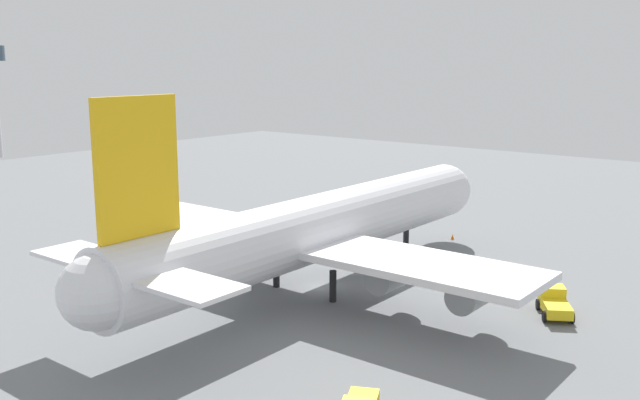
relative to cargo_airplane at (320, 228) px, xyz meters
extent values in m
plane|color=slate|center=(0.02, 0.00, -6.42)|extent=(237.99, 237.99, 0.00)
cylinder|color=silver|center=(0.02, 0.00, 0.12)|extent=(53.31, 6.76, 6.76)
sphere|color=silver|center=(26.68, 0.00, 0.12)|extent=(6.62, 6.62, 6.62)
sphere|color=silver|center=(-26.64, 0.00, 0.12)|extent=(5.74, 5.74, 5.74)
cube|color=yellow|center=(-22.37, 0.00, 8.90)|extent=(7.46, 0.50, 10.81)
cube|color=silver|center=(-23.44, -5.37, 1.13)|extent=(4.80, 10.14, 0.36)
cube|color=silver|center=(-23.44, 5.37, 1.13)|extent=(4.80, 10.14, 0.36)
cube|color=silver|center=(-2.65, -13.25, -0.90)|extent=(9.06, 22.45, 0.70)
cube|color=silver|center=(-2.65, 13.25, -0.90)|extent=(9.06, 22.45, 0.70)
cylinder|color=gray|center=(-1.65, -9.88, -2.66)|extent=(5.41, 2.84, 2.84)
cylinder|color=gray|center=(-1.65, -18.19, -2.66)|extent=(5.41, 2.84, 2.84)
cylinder|color=gray|center=(-1.65, 9.88, -2.66)|extent=(5.41, 2.84, 2.84)
cylinder|color=gray|center=(-1.65, 18.19, -2.66)|extent=(5.41, 2.84, 2.84)
cylinder|color=black|center=(17.08, 0.00, -4.84)|extent=(0.70, 0.70, 3.16)
cylinder|color=black|center=(-2.65, -3.72, -4.84)|extent=(0.70, 0.70, 3.16)
cylinder|color=black|center=(-2.65, 3.72, -4.84)|extent=(0.70, 0.70, 3.16)
cube|color=yellow|center=(8.29, -21.46, -4.97)|extent=(2.81, 2.94, 1.86)
cube|color=yellow|center=(6.06, -22.81, -5.43)|extent=(4.00, 3.66, 0.96)
cylinder|color=black|center=(8.89, -22.53, -5.90)|extent=(1.03, 0.78, 1.03)
cylinder|color=black|center=(7.62, -20.43, -5.90)|extent=(1.03, 0.78, 1.03)
cylinder|color=black|center=(6.14, -24.21, -5.90)|extent=(1.03, 0.78, 1.03)
cylinder|color=black|center=(4.86, -22.11, -5.90)|extent=(1.03, 0.78, 1.03)
cone|color=orange|center=(26.79, -1.29, -6.07)|extent=(0.48, 0.48, 0.69)
cylinder|color=#51381E|center=(76.74, 146.05, -3.03)|extent=(0.68, 0.68, 6.78)
sphere|color=#1F5E20|center=(76.74, 146.05, 1.90)|extent=(5.12, 5.12, 5.12)
camera|label=1|loc=(-55.38, -43.67, 16.88)|focal=39.61mm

